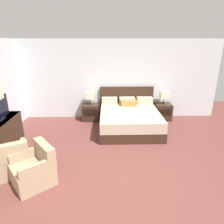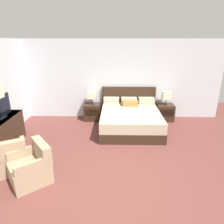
# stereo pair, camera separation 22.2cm
# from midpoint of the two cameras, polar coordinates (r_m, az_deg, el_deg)

# --- Properties ---
(ground_plane) EXTENTS (10.91, 10.91, 0.00)m
(ground_plane) POSITION_cam_midpoint_polar(r_m,az_deg,el_deg) (4.04, -0.14, -19.90)
(ground_plane) COLOR brown
(wall_back) EXTENTS (7.27, 0.06, 2.65)m
(wall_back) POSITION_cam_midpoint_polar(r_m,az_deg,el_deg) (6.90, -0.87, 9.18)
(wall_back) COLOR silver
(wall_back) RESTS_ON ground
(bed) EXTENTS (1.84, 2.06, 1.10)m
(bed) POSITION_cam_midpoint_polar(r_m,az_deg,el_deg) (6.19, 3.91, -1.81)
(bed) COLOR #332116
(bed) RESTS_ON ground
(nightstand_left) EXTENTS (0.55, 0.47, 0.55)m
(nightstand_left) POSITION_cam_midpoint_polar(r_m,az_deg,el_deg) (6.88, -7.00, -0.04)
(nightstand_left) COLOR #332116
(nightstand_left) RESTS_ON ground
(nightstand_right) EXTENTS (0.55, 0.47, 0.55)m
(nightstand_right) POSITION_cam_midpoint_polar(r_m,az_deg,el_deg) (7.09, 13.43, 0.14)
(nightstand_right) COLOR #332116
(nightstand_right) RESTS_ON ground
(table_lamp_left) EXTENTS (0.27, 0.27, 0.45)m
(table_lamp_left) POSITION_cam_midpoint_polar(r_m,az_deg,el_deg) (6.71, -7.21, 4.79)
(table_lamp_left) COLOR #332D28
(table_lamp_left) RESTS_ON nightstand_left
(table_lamp_right) EXTENTS (0.27, 0.27, 0.45)m
(table_lamp_right) POSITION_cam_midpoint_polar(r_m,az_deg,el_deg) (6.92, 13.81, 4.82)
(table_lamp_right) COLOR #332D28
(table_lamp_right) RESTS_ON nightstand_right
(dresser) EXTENTS (0.49, 1.38, 0.79)m
(dresser) POSITION_cam_midpoint_polar(r_m,az_deg,el_deg) (5.66, -29.93, -5.69)
(dresser) COLOR #332116
(dresser) RESTS_ON ground
(armchair_by_window) EXTENTS (0.92, 0.93, 0.76)m
(armchair_by_window) POSITION_cam_midpoint_polar(r_m,az_deg,el_deg) (4.69, -28.22, -12.17)
(armchair_by_window) COLOR #9E8466
(armchair_by_window) RESTS_ON ground
(armchair_companion) EXTENTS (0.96, 0.96, 0.76)m
(armchair_companion) POSITION_cam_midpoint_polar(r_m,az_deg,el_deg) (4.22, -22.70, -14.93)
(armchair_companion) COLOR #9E8466
(armchair_companion) RESTS_ON ground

